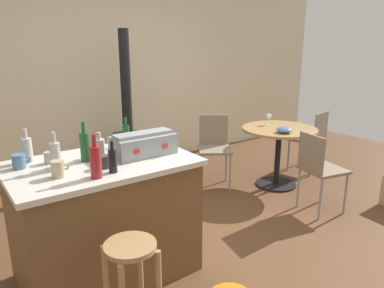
{
  "coord_description": "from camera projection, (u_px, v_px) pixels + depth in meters",
  "views": [
    {
      "loc": [
        -2.15,
        -2.37,
        1.77
      ],
      "look_at": [
        -0.08,
        0.49,
        0.78
      ],
      "focal_mm": 34.19,
      "sensor_mm": 36.0,
      "label": 1
    }
  ],
  "objects": [
    {
      "name": "toolbox",
      "position": [
        143.0,
        144.0,
        2.79
      ],
      "size": [
        0.48,
        0.25,
        0.18
      ],
      "color": "gray",
      "rests_on": "kitchen_island"
    },
    {
      "name": "wood_stove",
      "position": [
        129.0,
        145.0,
        4.81
      ],
      "size": [
        0.44,
        0.45,
        1.93
      ],
      "color": "black",
      "rests_on": "ground_plane"
    },
    {
      "name": "bottle_0",
      "position": [
        113.0,
        160.0,
        2.42
      ],
      "size": [
        0.06,
        0.06,
        0.22
      ],
      "color": "black",
      "rests_on": "kitchen_island"
    },
    {
      "name": "kitchen_island",
      "position": [
        105.0,
        219.0,
        2.79
      ],
      "size": [
        1.32,
        0.85,
        0.93
      ],
      "color": "brown",
      "rests_on": "ground_plane"
    },
    {
      "name": "folding_chair_near",
      "position": [
        319.0,
        166.0,
        3.82
      ],
      "size": [
        0.48,
        0.48,
        0.87
      ],
      "color": "#7F705B",
      "rests_on": "ground_plane"
    },
    {
      "name": "bottle_1",
      "position": [
        55.0,
        155.0,
        2.46
      ],
      "size": [
        0.07,
        0.07,
        0.26
      ],
      "color": "#B7B2AD",
      "rests_on": "kitchen_island"
    },
    {
      "name": "folding_chair_far",
      "position": [
        312.0,
        137.0,
        5.05
      ],
      "size": [
        0.47,
        0.47,
        0.86
      ],
      "color": "#7F705B",
      "rests_on": "ground_plane"
    },
    {
      "name": "bottle_5",
      "position": [
        85.0,
        146.0,
        2.63
      ],
      "size": [
        0.07,
        0.07,
        0.29
      ],
      "color": "#194C23",
      "rests_on": "kitchen_island"
    },
    {
      "name": "bottle_3",
      "position": [
        96.0,
        161.0,
        2.31
      ],
      "size": [
        0.07,
        0.07,
        0.29
      ],
      "color": "maroon",
      "rests_on": "kitchen_island"
    },
    {
      "name": "bottle_2",
      "position": [
        27.0,
        150.0,
        2.62
      ],
      "size": [
        0.08,
        0.08,
        0.25
      ],
      "color": "#B7B2AD",
      "rests_on": "kitchen_island"
    },
    {
      "name": "serving_bowl",
      "position": [
        284.0,
        130.0,
        4.24
      ],
      "size": [
        0.18,
        0.18,
        0.07
      ],
      "primitive_type": "ellipsoid",
      "color": "#4C7099",
      "rests_on": "dining_table"
    },
    {
      "name": "dining_table",
      "position": [
        279.0,
        142.0,
        4.54
      ],
      "size": [
        0.91,
        0.91,
        0.75
      ],
      "color": "black",
      "rests_on": "ground_plane"
    },
    {
      "name": "back_wall",
      "position": [
        115.0,
        73.0,
        5.08
      ],
      "size": [
        8.0,
        0.1,
        2.7
      ],
      "primitive_type": "cube",
      "color": "beige",
      "rests_on": "ground_plane"
    },
    {
      "name": "cup_0",
      "position": [
        50.0,
        157.0,
        2.61
      ],
      "size": [
        0.11,
        0.07,
        0.08
      ],
      "color": "tan",
      "rests_on": "kitchen_island"
    },
    {
      "name": "cup_3",
      "position": [
        19.0,
        161.0,
        2.5
      ],
      "size": [
        0.12,
        0.09,
        0.1
      ],
      "color": "#4C7099",
      "rests_on": "kitchen_island"
    },
    {
      "name": "bottle_6",
      "position": [
        100.0,
        147.0,
        2.75
      ],
      "size": [
        0.08,
        0.08,
        0.19
      ],
      "color": "#B7B2AD",
      "rests_on": "kitchen_island"
    },
    {
      "name": "folding_chair_left",
      "position": [
        214.0,
        145.0,
        4.58
      ],
      "size": [
        0.55,
        0.55,
        0.88
      ],
      "color": "#7F705B",
      "rests_on": "ground_plane"
    },
    {
      "name": "ground_plane",
      "position": [
        229.0,
        231.0,
        3.54
      ],
      "size": [
        8.8,
        8.8,
        0.0
      ],
      "primitive_type": "plane",
      "color": "brown"
    },
    {
      "name": "cup_2",
      "position": [
        58.0,
        169.0,
        2.34
      ],
      "size": [
        0.12,
        0.08,
        0.11
      ],
      "color": "tan",
      "rests_on": "kitchen_island"
    },
    {
      "name": "bottle_4",
      "position": [
        126.0,
        135.0,
        3.04
      ],
      "size": [
        0.06,
        0.06,
        0.24
      ],
      "color": "#194C23",
      "rests_on": "kitchen_island"
    },
    {
      "name": "wine_glass",
      "position": [
        269.0,
        117.0,
        4.63
      ],
      "size": [
        0.07,
        0.07,
        0.14
      ],
      "color": "silver",
      "rests_on": "dining_table"
    },
    {
      "name": "wooden_stool",
      "position": [
        132.0,
        274.0,
        2.12
      ],
      "size": [
        0.3,
        0.3,
        0.67
      ],
      "color": "#A37A4C",
      "rests_on": "ground_plane"
    },
    {
      "name": "cup_1",
      "position": [
        105.0,
        162.0,
        2.52
      ],
      "size": [
        0.12,
        0.09,
        0.09
      ],
      "color": "#383838",
      "rests_on": "kitchen_island"
    }
  ]
}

